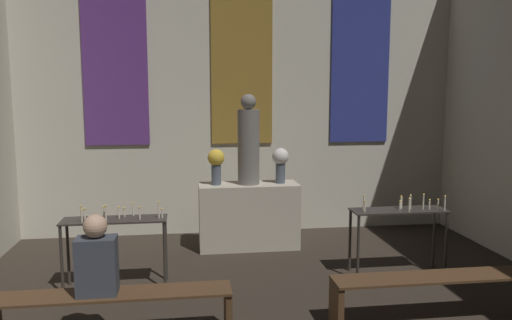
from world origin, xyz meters
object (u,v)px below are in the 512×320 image
pew_back_right (438,287)px  altar (249,216)px  candle_rack_left (115,230)px  pew_back_left (113,306)px  flower_vase_right (280,161)px  statue (249,143)px  person_seated (97,259)px  flower_vase_left (216,162)px  candle_rack_right (399,219)px

pew_back_right → altar: bearing=120.6°
candle_rack_left → pew_back_left: size_ratio=0.56×
flower_vase_right → candle_rack_left: (-2.24, -1.35, -0.59)m
statue → candle_rack_left: (-1.76, -1.35, -0.87)m
person_seated → statue: bearing=57.4°
flower_vase_left → candle_rack_left: size_ratio=0.43×
flower_vase_right → candle_rack_right: 1.96m
flower_vase_left → altar: bearing=0.0°
altar → statue: size_ratio=1.11×
altar → candle_rack_right: bearing=-37.4°
altar → pew_back_right: 3.15m
flower_vase_right → pew_back_left: flower_vase_right is taller
pew_back_right → person_seated: person_seated is taller
flower_vase_left → person_seated: size_ratio=0.71×
altar → flower_vase_left: size_ratio=2.80×
candle_rack_right → person_seated: (-3.50, -1.36, 0.10)m
altar → pew_back_left: (-1.60, -2.71, -0.13)m
statue → pew_back_right: statue is taller
statue → pew_back_left: size_ratio=0.61×
candle_rack_right → pew_back_right: (-0.17, -1.36, -0.35)m
flower_vase_left → candle_rack_left: flower_vase_left is taller
pew_back_right → person_seated: (-3.33, 0.00, 0.46)m
candle_rack_right → pew_back_left: candle_rack_right is taller
altar → statue: bearing=0.0°
statue → flower_vase_right: (0.48, 0.00, -0.28)m
statue → flower_vase_left: size_ratio=2.52×
flower_vase_right → candle_rack_right: flower_vase_right is taller
altar → candle_rack_left: (-1.76, -1.35, 0.22)m
flower_vase_left → person_seated: flower_vase_left is taller
flower_vase_left → pew_back_right: bearing=-52.5°
altar → pew_back_right: bearing=-59.4°
flower_vase_left → pew_back_left: bearing=-112.5°
pew_back_left → flower_vase_left: bearing=67.5°
candle_rack_left → pew_back_right: 3.64m
flower_vase_right → altar: bearing=180.0°
flower_vase_right → pew_back_right: (1.12, -2.71, -0.95)m
altar → pew_back_right: (1.60, -2.71, -0.13)m
candle_rack_left → pew_back_right: size_ratio=0.56×
flower_vase_left → candle_rack_right: bearing=-31.0°
statue → person_seated: bearing=-122.6°
person_seated → altar: bearing=57.4°
candle_rack_left → person_seated: (0.03, -1.36, 0.10)m
altar → statue: 1.10m
statue → flower_vase_left: bearing=180.0°
altar → flower_vase_right: 0.95m
person_seated → pew_back_left: bearing=-0.0°
flower_vase_right → candle_rack_left: bearing=-149.0°
person_seated → pew_back_right: bearing=-0.0°
person_seated → flower_vase_left: bearing=65.2°
candle_rack_left → candle_rack_right: 3.53m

